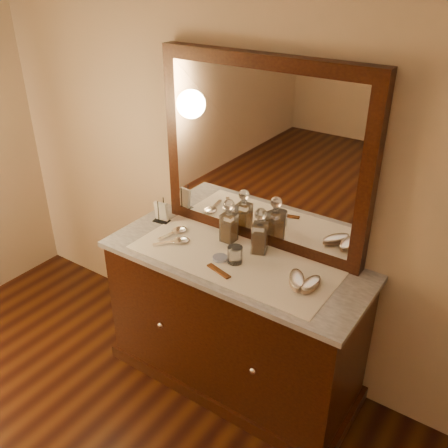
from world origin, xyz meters
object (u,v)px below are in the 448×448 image
at_px(dresser_cabinet, 234,323).
at_px(hand_mirror_inner, 178,241).
at_px(pin_dish, 220,258).
at_px(comb, 219,271).
at_px(brush_far, 311,284).
at_px(brush_near, 297,280).
at_px(mirror_frame, 262,155).
at_px(napkin_rack, 161,213).
at_px(decanter_left, 229,225).
at_px(decanter_right, 260,235).
at_px(hand_mirror_outer, 177,231).

xyz_separation_m(dresser_cabinet, hand_mirror_inner, (-0.35, -0.05, 0.45)).
bearing_deg(pin_dish, comb, -58.27).
xyz_separation_m(pin_dish, comb, (0.06, -0.10, -0.00)).
height_order(dresser_cabinet, brush_far, brush_far).
bearing_deg(dresser_cabinet, hand_mirror_inner, -171.86).
bearing_deg(brush_near, comb, -161.27).
bearing_deg(brush_near, hand_mirror_inner, -178.51).
distance_m(mirror_frame, napkin_rack, 0.75).
xyz_separation_m(brush_near, hand_mirror_inner, (-0.72, -0.02, -0.01)).
xyz_separation_m(pin_dish, hand_mirror_inner, (-0.29, 0.01, 0.00)).
height_order(napkin_rack, decanter_left, decanter_left).
relative_size(decanter_right, brush_far, 1.67).
relative_size(mirror_frame, decanter_right, 4.62).
bearing_deg(decanter_left, napkin_rack, -175.43).
bearing_deg(mirror_frame, decanter_right, -58.17).
relative_size(napkin_rack, decanter_left, 0.58).
xyz_separation_m(comb, napkin_rack, (-0.59, 0.25, 0.05)).
bearing_deg(dresser_cabinet, hand_mirror_outer, 175.24).
xyz_separation_m(napkin_rack, decanter_left, (0.46, 0.04, 0.04)).
relative_size(brush_near, hand_mirror_outer, 0.89).
relative_size(dresser_cabinet, comb, 8.92).
relative_size(mirror_frame, brush_far, 7.73).
relative_size(comb, decanter_left, 0.62).
height_order(pin_dish, hand_mirror_outer, hand_mirror_outer).
xyz_separation_m(pin_dish, napkin_rack, (-0.53, 0.15, 0.05)).
relative_size(mirror_frame, hand_mirror_inner, 6.16).
xyz_separation_m(napkin_rack, brush_near, (0.96, -0.12, -0.03)).
xyz_separation_m(brush_near, brush_far, (0.07, 0.01, -0.00)).
bearing_deg(brush_far, brush_near, -172.32).
bearing_deg(dresser_cabinet, mirror_frame, 90.00).
relative_size(pin_dish, decanter_right, 0.31).
bearing_deg(hand_mirror_outer, brush_near, -4.71).
bearing_deg(comb, decanter_right, 91.11).
xyz_separation_m(pin_dish, decanter_left, (-0.07, 0.19, 0.09)).
xyz_separation_m(comb, hand_mirror_outer, (-0.43, 0.19, 0.00)).
xyz_separation_m(dresser_cabinet, brush_far, (0.45, -0.02, 0.47)).
bearing_deg(decanter_right, napkin_rack, -177.35).
bearing_deg(dresser_cabinet, brush_far, -2.73).
distance_m(brush_far, hand_mirror_inner, 0.79).
height_order(mirror_frame, napkin_rack, mirror_frame).
relative_size(napkin_rack, brush_near, 0.80).
bearing_deg(hand_mirror_inner, dresser_cabinet, 8.14).
bearing_deg(decanter_right, brush_far, -21.17).
xyz_separation_m(dresser_cabinet, pin_dish, (-0.05, -0.06, 0.45)).
height_order(dresser_cabinet, decanter_right, decanter_right).
xyz_separation_m(pin_dish, hand_mirror_outer, (-0.37, 0.09, 0.00)).
bearing_deg(napkin_rack, pin_dish, -15.74).
distance_m(mirror_frame, comb, 0.63).
height_order(mirror_frame, hand_mirror_outer, mirror_frame).
bearing_deg(hand_mirror_outer, mirror_frame, 26.58).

